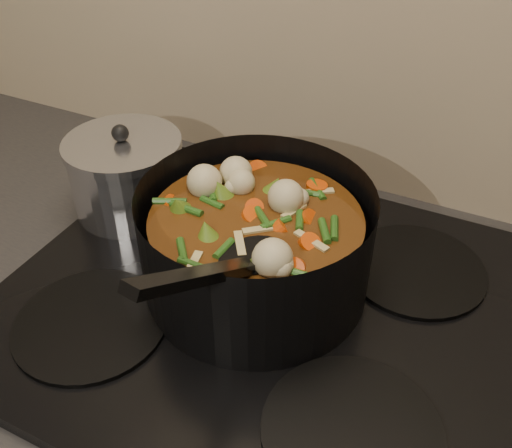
% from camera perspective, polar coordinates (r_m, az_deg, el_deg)
% --- Properties ---
extents(stovetop, '(0.62, 0.54, 0.03)m').
position_cam_1_polar(stovetop, '(0.72, 0.57, -7.73)').
color(stovetop, black).
rests_on(stovetop, counter).
extents(stockpot, '(0.35, 0.42, 0.20)m').
position_cam_1_polar(stockpot, '(0.69, 0.01, -2.11)').
color(stockpot, black).
rests_on(stockpot, stovetop).
extents(saucepan, '(0.17, 0.17, 0.14)m').
position_cam_1_polar(saucepan, '(0.84, -12.78, 4.85)').
color(saucepan, silver).
rests_on(saucepan, stovetop).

